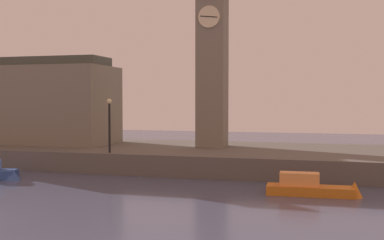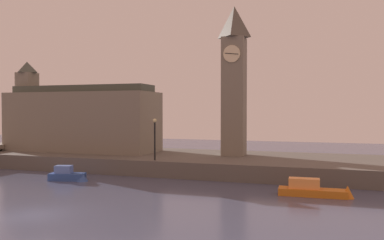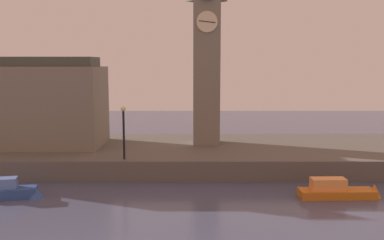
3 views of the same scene
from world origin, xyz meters
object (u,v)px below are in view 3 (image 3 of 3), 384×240
(clock_tower, at_px, (205,51))
(boat_patrol_orange, at_px, (343,191))
(boat_tour_blue, at_px, (14,191))
(streetlamp, at_px, (122,126))

(clock_tower, relative_size, boat_patrol_orange, 2.86)
(boat_patrol_orange, bearing_deg, clock_tower, 128.69)
(boat_tour_blue, bearing_deg, clock_tower, 40.54)
(streetlamp, height_order, boat_patrol_orange, streetlamp)
(streetlamp, bearing_deg, boat_patrol_orange, -16.31)
(streetlamp, relative_size, boat_patrol_orange, 0.72)
(streetlamp, relative_size, boat_tour_blue, 1.02)
(boat_tour_blue, distance_m, boat_patrol_orange, 20.84)
(boat_tour_blue, bearing_deg, streetlamp, 34.89)
(streetlamp, height_order, boat_tour_blue, streetlamp)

